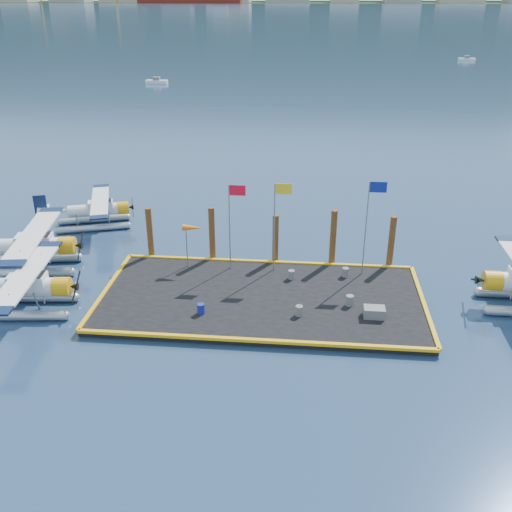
{
  "coord_description": "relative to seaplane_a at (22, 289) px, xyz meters",
  "views": [
    {
      "loc": [
        2.66,
        -31.25,
        17.87
      ],
      "look_at": [
        -0.55,
        2.0,
        2.24
      ],
      "focal_mm": 40.0,
      "sensor_mm": 36.0,
      "label": 1
    }
  ],
  "objects": [
    {
      "name": "drum_3",
      "position": [
        10.88,
        0.03,
        -0.77
      ],
      "size": [
        0.45,
        0.45,
        0.64
      ],
      "primitive_type": "cylinder",
      "color": "navy",
      "rests_on": "dock"
    },
    {
      "name": "dock",
      "position": [
        14.29,
        2.47,
        -1.29
      ],
      "size": [
        20.0,
        10.0,
        0.4
      ],
      "primitive_type": "cube",
      "color": "black",
      "rests_on": "ground"
    },
    {
      "name": "piling_2",
      "position": [
        14.79,
        7.87,
        0.41
      ],
      "size": [
        0.44,
        0.44,
        3.8
      ],
      "primitive_type": "cylinder",
      "color": "#452913",
      "rests_on": "ground"
    },
    {
      "name": "piling_4",
      "position": [
        22.79,
        7.87,
        0.51
      ],
      "size": [
        0.44,
        0.44,
        4.0
      ],
      "primitive_type": "cylinder",
      "color": "#452913",
      "rests_on": "ground"
    },
    {
      "name": "piling_3",
      "position": [
        18.79,
        7.87,
        0.66
      ],
      "size": [
        0.44,
        0.44,
        4.3
      ],
      "primitive_type": "cylinder",
      "color": "#452913",
      "rests_on": "ground"
    },
    {
      "name": "ground",
      "position": [
        14.29,
        2.47,
        -1.49
      ],
      "size": [
        4000.0,
        4000.0,
        0.0
      ],
      "primitive_type": "plane",
      "color": "navy",
      "rests_on": "ground"
    },
    {
      "name": "piling_0",
      "position": [
        5.79,
        7.87,
        0.51
      ],
      "size": [
        0.44,
        0.44,
        4.0
      ],
      "primitive_type": "cylinder",
      "color": "#452913",
      "rests_on": "ground"
    },
    {
      "name": "flagpole_red",
      "position": [
        12.0,
        6.27,
        2.91
      ],
      "size": [
        1.14,
        0.08,
        6.0
      ],
      "color": "gray",
      "rests_on": "dock"
    },
    {
      "name": "seaplane_c",
      "position": [
        -0.33,
        13.78,
        -0.16
      ],
      "size": [
        7.94,
        8.49,
        3.04
      ],
      "rotation": [
        0.0,
        0.0,
        -1.26
      ],
      "color": "#9CA3AA",
      "rests_on": "ground"
    },
    {
      "name": "drum_4",
      "position": [
        19.64,
        5.73,
        -0.77
      ],
      "size": [
        0.44,
        0.44,
        0.63
      ],
      "primitive_type": "cylinder",
      "color": "#5C5D61",
      "rests_on": "dock"
    },
    {
      "name": "flagpole_yellow",
      "position": [
        14.99,
        6.27,
        3.03
      ],
      "size": [
        1.14,
        0.08,
        6.2
      ],
      "color": "gray",
      "rests_on": "dock"
    },
    {
      "name": "windsock",
      "position": [
        9.26,
        6.27,
        1.74
      ],
      "size": [
        1.4,
        0.44,
        3.12
      ],
      "color": "gray",
      "rests_on": "dock"
    },
    {
      "name": "flagpole_blue",
      "position": [
        20.99,
        6.27,
        3.2
      ],
      "size": [
        1.14,
        0.08,
        6.5
      ],
      "color": "gray",
      "rests_on": "dock"
    },
    {
      "name": "drum_5",
      "position": [
        16.05,
        5.03,
        -0.78
      ],
      "size": [
        0.44,
        0.44,
        0.62
      ],
      "primitive_type": "cylinder",
      "color": "#5C5D61",
      "rests_on": "dock"
    },
    {
      "name": "dock_bumpers",
      "position": [
        14.29,
        2.47,
        -1.0
      ],
      "size": [
        20.25,
        10.25,
        0.18
      ],
      "primitive_type": null,
      "color": "#DEA00D",
      "rests_on": "dock"
    },
    {
      "name": "piling_1",
      "position": [
        10.29,
        7.87,
        0.61
      ],
      "size": [
        0.44,
        0.44,
        4.2
      ],
      "primitive_type": "cylinder",
      "color": "#452913",
      "rests_on": "ground"
    },
    {
      "name": "seaplane_a",
      "position": [
        0.0,
        0.0,
        0.0
      ],
      "size": [
        8.74,
        9.64,
        3.41
      ],
      "rotation": [
        0.0,
        0.0,
        -1.47
      ],
      "color": "#9CA3AA",
      "rests_on": "ground"
    },
    {
      "name": "seaplane_b",
      "position": [
        -2.12,
        5.46,
        0.11
      ],
      "size": [
        9.47,
        10.39,
        3.67
      ],
      "rotation": [
        0.0,
        0.0,
        -1.41
      ],
      "color": "#9CA3AA",
      "rests_on": "ground"
    },
    {
      "name": "drum_2",
      "position": [
        19.72,
        1.86,
        -0.76
      ],
      "size": [
        0.47,
        0.47,
        0.66
      ],
      "primitive_type": "cylinder",
      "color": "#5C5D61",
      "rests_on": "dock"
    },
    {
      "name": "crate",
      "position": [
        21.09,
        0.64,
        -0.78
      ],
      "size": [
        1.24,
        0.82,
        0.62
      ],
      "primitive_type": "cube",
      "color": "#5C5D61",
      "rests_on": "dock"
    },
    {
      "name": "drum_1",
      "position": [
        16.69,
        0.37,
        -0.77
      ],
      "size": [
        0.44,
        0.44,
        0.63
      ],
      "primitive_type": "cylinder",
      "color": "#5C5D61",
      "rests_on": "dock"
    }
  ]
}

